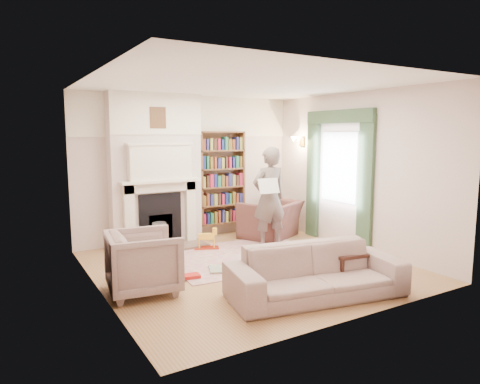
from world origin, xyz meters
TOP-DOWN VIEW (x-y plane):
  - floor at (0.00, 0.00)m, footprint 4.50×4.50m
  - ceiling at (0.00, 0.00)m, footprint 4.50×4.50m
  - wall_back at (0.00, 2.25)m, footprint 4.50×0.00m
  - wall_front at (0.00, -2.25)m, footprint 4.50×0.00m
  - wall_left at (-2.25, 0.00)m, footprint 0.00×4.50m
  - wall_right at (2.25, 0.00)m, footprint 0.00×4.50m
  - fireplace at (-0.75, 2.05)m, footprint 1.70×0.58m
  - bookcase at (0.65, 2.12)m, footprint 1.00×0.24m
  - window at (2.23, 0.40)m, footprint 0.02×0.90m
  - curtain_left at (2.20, -0.30)m, footprint 0.07×0.32m
  - curtain_right at (2.20, 1.10)m, footprint 0.07×0.32m
  - pelmet at (2.19, 0.40)m, footprint 0.09×1.70m
  - wall_sconce at (2.03, 1.50)m, footprint 0.20×0.24m
  - rug at (0.22, 0.52)m, footprint 2.68×2.12m
  - armchair_reading at (1.39, 1.41)m, footprint 1.44×1.37m
  - armchair_left at (-1.75, -0.26)m, footprint 1.00×0.98m
  - sofa at (0.09, -1.52)m, footprint 2.37×1.28m
  - man_reading at (0.94, 0.81)m, footprint 0.69×0.47m
  - newspaper at (0.79, 0.61)m, footprint 0.40×0.13m
  - coffee_table at (0.88, -1.36)m, footprint 0.75×0.54m
  - paraffin_heater at (-0.95, 1.38)m, footprint 0.30×0.30m
  - rocking_horse at (-0.13, 1.23)m, footprint 0.47×0.33m
  - board_game at (-0.46, 0.02)m, footprint 0.48×0.48m
  - game_box_lid at (-1.02, -0.07)m, footprint 0.29×0.21m
  - comic_annuals at (0.30, -0.50)m, footprint 0.83×0.56m

SIDE VIEW (x-z plane):
  - floor at x=0.00m, z-range 0.00..0.00m
  - rug at x=0.22m, z-range 0.00..0.01m
  - comic_annuals at x=0.30m, z-range 0.01..0.03m
  - board_game at x=-0.46m, z-range 0.01..0.04m
  - game_box_lid at x=-1.02m, z-range 0.01..0.06m
  - rocking_horse at x=-0.13m, z-range 0.00..0.39m
  - coffee_table at x=0.88m, z-range 0.00..0.45m
  - paraffin_heater at x=-0.95m, z-range 0.00..0.55m
  - sofa at x=0.09m, z-range 0.00..0.66m
  - armchair_reading at x=1.39m, z-range 0.00..0.73m
  - armchair_left at x=-1.75m, z-range 0.00..0.82m
  - man_reading at x=0.94m, z-range 0.00..1.83m
  - newspaper at x=0.79m, z-range 1.03..1.29m
  - bookcase at x=0.65m, z-range 0.25..2.10m
  - curtain_left at x=2.20m, z-range 0.00..2.40m
  - curtain_right at x=2.20m, z-range 0.00..2.40m
  - fireplace at x=-0.75m, z-range -0.01..2.79m
  - wall_back at x=0.00m, z-range -0.85..3.65m
  - wall_front at x=0.00m, z-range -0.85..3.65m
  - wall_left at x=-2.25m, z-range -0.85..3.65m
  - wall_right at x=2.25m, z-range -0.85..3.65m
  - window at x=2.23m, z-range 0.80..2.10m
  - wall_sconce at x=2.03m, z-range 1.78..2.02m
  - pelmet at x=2.19m, z-range 2.26..2.50m
  - ceiling at x=0.00m, z-range 2.80..2.80m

